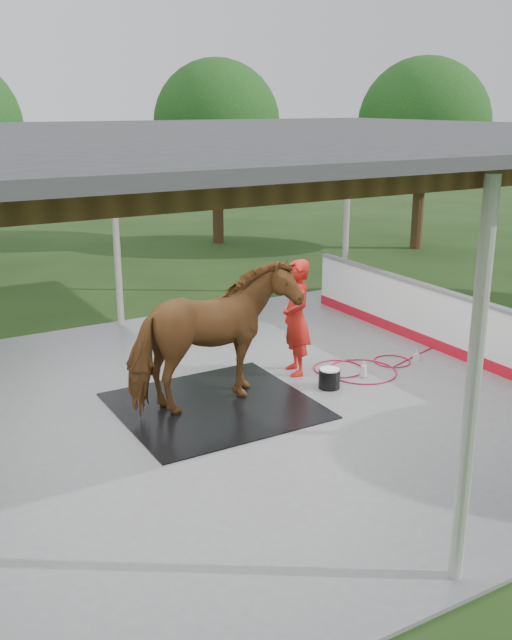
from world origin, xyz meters
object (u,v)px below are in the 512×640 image
horse (213,337)px  handler (296,318)px  dasher_board (453,326)px  wash_bucket (329,378)px

horse → handler: bearing=-78.9°
dasher_board → handler: (-2.96, 0.64, 0.44)m
horse → wash_bucket: horse is taller
wash_bucket → handler: bearing=97.0°
dasher_board → horse: 4.82m
dasher_board → horse: (-4.79, 0.08, 0.56)m
dasher_board → wash_bucket: (-2.86, -0.20, -0.38)m
dasher_board → handler: bearing=167.9°
horse → handler: 1.91m
dasher_board → handler: 3.06m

